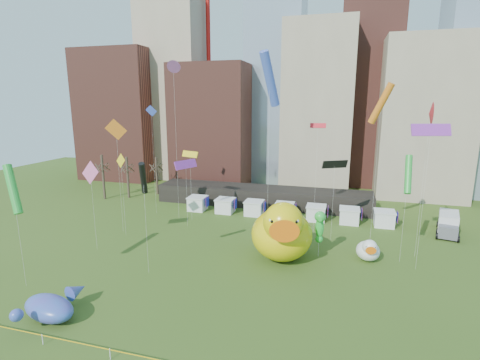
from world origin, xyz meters
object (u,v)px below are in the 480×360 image
(big_duck, at_px, (282,232))
(small_duck, at_px, (368,250))
(seahorse_green, at_px, (320,224))
(whale_inflatable, at_px, (51,306))
(seahorse_purple, at_px, (295,225))
(box_truck, at_px, (448,223))

(big_duck, relative_size, small_duck, 2.77)
(seahorse_green, relative_size, whale_inflatable, 0.85)
(small_duck, distance_m, seahorse_purple, 8.89)
(seahorse_purple, height_order, box_truck, seahorse_purple)
(small_duck, bearing_deg, box_truck, 43.16)
(whale_inflatable, distance_m, box_truck, 50.05)
(small_duck, relative_size, box_truck, 0.54)
(big_duck, height_order, whale_inflatable, big_duck)
(big_duck, bearing_deg, seahorse_purple, 50.39)
(seahorse_green, bearing_deg, seahorse_purple, 169.00)
(small_duck, xyz_separation_m, whale_inflatable, (-26.97, -19.56, -0.24))
(small_duck, bearing_deg, big_duck, -170.29)
(small_duck, height_order, box_truck, small_duck)
(seahorse_purple, xyz_separation_m, whale_inflatable, (-18.39, -19.40, -2.54))
(box_truck, bearing_deg, seahorse_green, -129.13)
(box_truck, bearing_deg, whale_inflatable, -126.75)
(small_duck, xyz_separation_m, seahorse_purple, (-8.59, -0.16, 2.29))
(big_duck, height_order, seahorse_green, big_duck)
(box_truck, bearing_deg, big_duck, -131.33)
(big_duck, xyz_separation_m, seahorse_purple, (1.23, 2.33, 0.13))
(big_duck, bearing_deg, small_duck, 2.45)
(seahorse_purple, xyz_separation_m, box_truck, (20.00, 12.71, -2.15))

